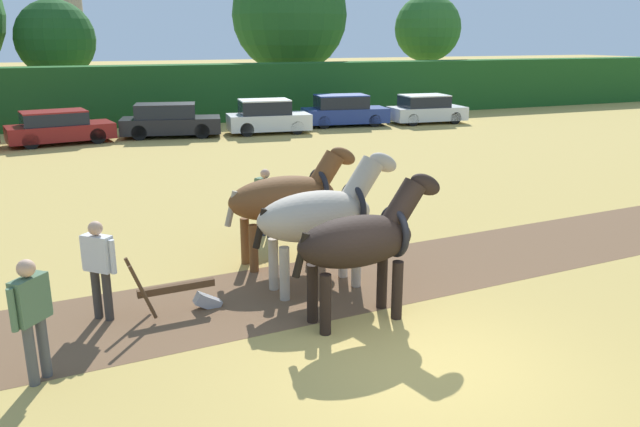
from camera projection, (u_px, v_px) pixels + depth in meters
ground_plane at (421, 363)px, 8.82m from camera, size 240.00×240.00×0.00m
hedgerow at (153, 95)px, 32.60m from camera, size 72.95×1.95×3.03m
tree_center at (55, 40)px, 35.27m from camera, size 4.40×4.40×6.51m
tree_center_right at (290, 15)px, 39.91m from camera, size 7.36×7.36×9.46m
tree_right at (428, 29)px, 42.73m from camera, size 4.52×4.52×7.27m
draft_horse_lead_left at (363, 240)px, 9.85m from camera, size 2.71×0.98×2.41m
draft_horse_lead_right at (321, 215)px, 11.15m from camera, size 2.92×1.08×2.49m
draft_horse_trail_left at (288, 198)px, 12.46m from camera, size 2.91×1.06×2.36m
plow at (184, 294)px, 10.38m from camera, size 1.54×0.48×1.13m
farmer_at_plow at (99, 263)px, 9.94m from camera, size 0.51×0.49×1.67m
farmer_beside_team at (266, 198)px, 14.19m from camera, size 0.41×0.56×1.58m
farmer_onlooker_left at (32, 311)px, 8.10m from camera, size 0.49×0.53×1.72m
parked_car_left at (59, 128)px, 26.67m from camera, size 4.52×2.50×1.42m
parked_car_center_left at (170, 121)px, 28.50m from camera, size 4.70×2.63×1.52m
parked_car_center at (268, 117)px, 29.58m from camera, size 4.01×2.15×1.60m
parked_car_center_right at (344, 111)px, 32.06m from camera, size 4.50×2.32×1.59m
parked_car_right at (426, 110)px, 33.09m from camera, size 4.10×2.16×1.50m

